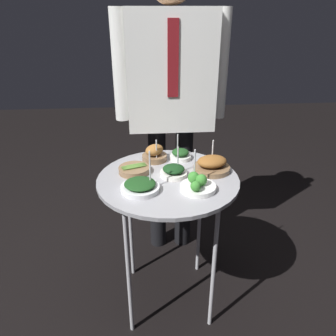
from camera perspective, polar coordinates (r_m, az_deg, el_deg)
ground_plane at (r=2.00m, az=-0.00°, el=-21.32°), size 8.00×8.00×0.00m
serving_cart at (r=1.56m, az=-0.00°, el=-3.59°), size 0.66×0.66×0.76m
bowl_spinach_front_right at (r=1.42m, az=-4.88°, el=-3.18°), size 0.17×0.17×0.18m
bowl_roast_center at (r=1.59m, az=7.62°, el=0.56°), size 0.18×0.18×0.14m
bowl_spinach_front_center at (r=1.53m, az=0.99°, el=-0.56°), size 0.13×0.13×0.14m
bowl_asparagus_mid_left at (r=1.58m, az=-5.91°, el=-0.26°), size 0.15×0.15×0.04m
bowl_spinach_far_rim at (r=1.71m, az=2.16°, el=2.34°), size 0.11×0.11×0.13m
bowl_broccoli_back_left at (r=1.42m, az=5.16°, el=-2.92°), size 0.16×0.16×0.17m
bowl_roast_mid_right at (r=1.69m, az=-2.37°, el=2.49°), size 0.13×0.13×0.13m
waiter_figure at (r=1.87m, az=0.50°, el=14.14°), size 0.63×0.24×1.71m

